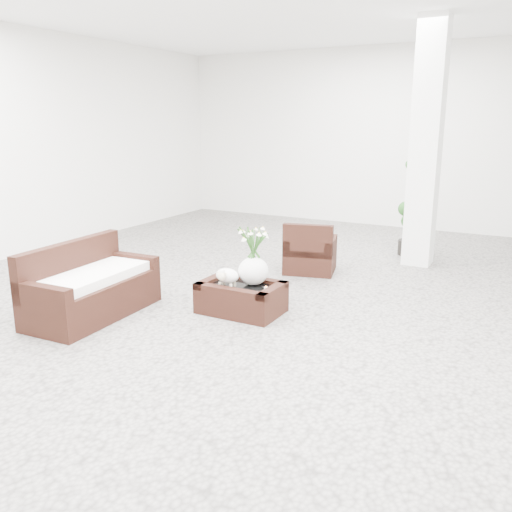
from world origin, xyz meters
The scene contains 9 objects.
ground centered at (0.00, 0.00, 0.00)m, with size 11.00×11.00×0.00m, color gray.
column centered at (1.20, 2.80, 1.75)m, with size 0.40×0.40×3.50m, color white.
coffee_table centered at (-0.08, -0.29, 0.16)m, with size 0.90×0.60×0.31m, color black.
sheep_figurine centered at (-0.20, -0.39, 0.42)m, with size 0.28×0.23×0.21m, color white.
planter_narcissus centered at (0.02, -0.19, 0.71)m, with size 0.44×0.44×0.80m, color white, non-canonical shape.
tealight centered at (0.22, -0.27, 0.33)m, with size 0.04×0.04×0.03m, color white.
armchair centered at (-0.06, 1.63, 0.37)m, with size 0.68×0.66×0.73m, color black.
loveseat centered at (-1.47, -1.15, 0.40)m, with size 1.51×0.72×0.80m, color black.
topiary centered at (0.97, 3.28, 0.74)m, with size 0.40×0.40×1.48m, color #194014, non-canonical shape.
Camera 1 is at (2.78, -5.26, 2.12)m, focal length 37.79 mm.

